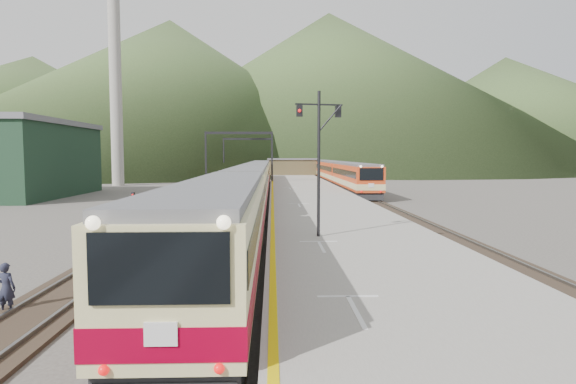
{
  "coord_description": "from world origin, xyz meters",
  "views": [
    {
      "loc": [
        1.84,
        -13.01,
        4.67
      ],
      "look_at": [
        2.98,
        21.85,
        2.0
      ],
      "focal_mm": 30.0,
      "sensor_mm": 36.0,
      "label": 1
    }
  ],
  "objects_px": {
    "second_train": "(333,172)",
    "worker": "(6,288)",
    "main_train": "(253,184)",
    "signal_mast": "(319,148)"
  },
  "relations": [
    {
      "from": "main_train",
      "to": "signal_mast",
      "type": "height_order",
      "value": "signal_mast"
    },
    {
      "from": "main_train",
      "to": "signal_mast",
      "type": "relative_size",
      "value": 11.81
    },
    {
      "from": "signal_mast",
      "to": "main_train",
      "type": "bearing_deg",
      "value": 99.01
    },
    {
      "from": "main_train",
      "to": "signal_mast",
      "type": "bearing_deg",
      "value": -80.99
    },
    {
      "from": "second_train",
      "to": "main_train",
      "type": "bearing_deg",
      "value": -111.34
    },
    {
      "from": "main_train",
      "to": "worker",
      "type": "bearing_deg",
      "value": -100.59
    },
    {
      "from": "signal_mast",
      "to": "worker",
      "type": "bearing_deg",
      "value": -143.34
    },
    {
      "from": "main_train",
      "to": "worker",
      "type": "relative_size",
      "value": 50.32
    },
    {
      "from": "main_train",
      "to": "second_train",
      "type": "height_order",
      "value": "second_train"
    },
    {
      "from": "second_train",
      "to": "worker",
      "type": "xyz_separation_m",
      "value": [
        -17.51,
        -61.58,
        -1.2
      ]
    }
  ]
}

